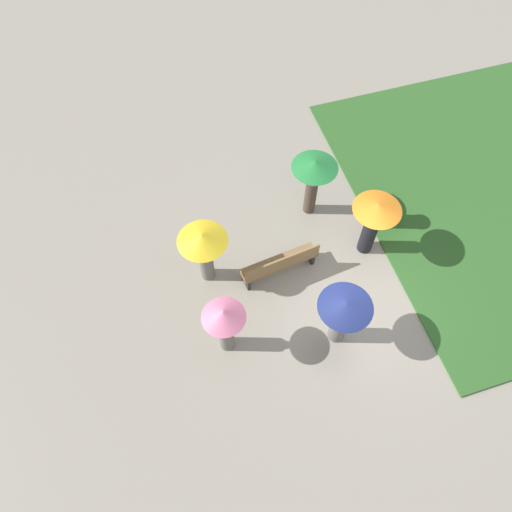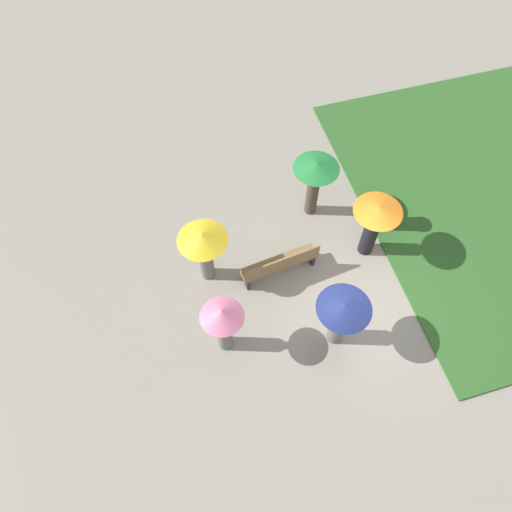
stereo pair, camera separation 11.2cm
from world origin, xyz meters
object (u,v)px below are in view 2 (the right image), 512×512
object	(u,v)px
crowd_person_green	(315,176)
crowd_person_navy	(342,314)
trash_bin	(386,214)
crowd_person_pink	(223,321)
park_bench	(280,264)
crowd_person_orange	(375,221)
crowd_person_yellow	(203,245)

from	to	relation	value
crowd_person_green	crowd_person_navy	xyz separation A→B (m)	(0.68, 3.65, -0.17)
trash_bin	crowd_person_pink	distance (m)	5.38
park_bench	crowd_person_pink	distance (m)	2.41
trash_bin	crowd_person_orange	world-z (taller)	crowd_person_orange
trash_bin	crowd_person_green	size ratio (longest dim) A/B	0.48
crowd_person_navy	crowd_person_green	bearing A→B (deg)	158.28
trash_bin	crowd_person_green	xyz separation A→B (m)	(1.70, -1.00, 0.95)
crowd_person_yellow	crowd_person_pink	bearing A→B (deg)	-104.73
trash_bin	crowd_person_yellow	bearing A→B (deg)	2.12
crowd_person_green	crowd_person_navy	world-z (taller)	crowd_person_green
crowd_person_pink	crowd_person_orange	world-z (taller)	crowd_person_orange
crowd_person_green	crowd_person_yellow	world-z (taller)	crowd_person_green
crowd_person_green	crowd_person_orange	bearing A→B (deg)	-11.53
crowd_person_orange	crowd_person_navy	xyz separation A→B (m)	(1.63, 2.05, -0.04)
crowd_person_orange	crowd_person_yellow	size ratio (longest dim) A/B	1.02
crowd_person_yellow	crowd_person_orange	bearing A→B (deg)	-19.60
trash_bin	crowd_person_navy	size ratio (longest dim) A/B	0.53
park_bench	trash_bin	world-z (taller)	trash_bin
trash_bin	crowd_person_navy	xyz separation A→B (m)	(2.38, 2.65, 0.79)
trash_bin	crowd_person_navy	distance (m)	3.65
crowd_person_pink	crowd_person_green	bearing A→B (deg)	-91.91
park_bench	crowd_person_yellow	world-z (taller)	crowd_person_yellow
crowd_person_pink	crowd_person_orange	xyz separation A→B (m)	(-4.13, -1.51, 0.01)
park_bench	crowd_person_green	distance (m)	2.38
trash_bin	crowd_person_orange	bearing A→B (deg)	38.80
crowd_person_green	trash_bin	bearing A→B (deg)	17.38
park_bench	crowd_person_orange	bearing A→B (deg)	175.00
crowd_person_yellow	crowd_person_navy	world-z (taller)	crowd_person_yellow
trash_bin	crowd_person_pink	bearing A→B (deg)	23.39
crowd_person_green	crowd_person_navy	size ratio (longest dim) A/B	1.09
trash_bin	crowd_person_pink	xyz separation A→B (m)	(4.88, 2.11, 0.81)
crowd_person_pink	crowd_person_yellow	distance (m)	1.93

